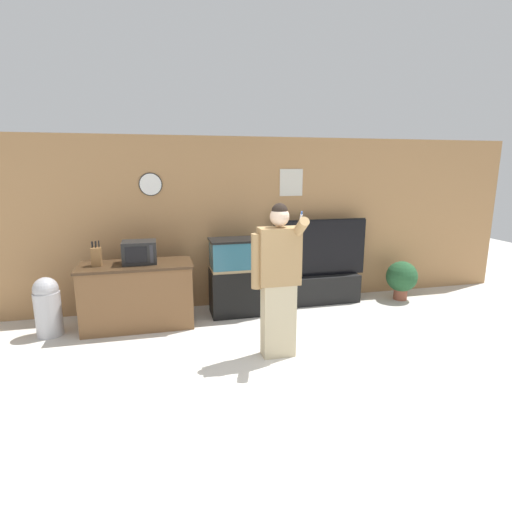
{
  "coord_description": "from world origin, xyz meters",
  "views": [
    {
      "loc": [
        -0.94,
        -3.0,
        2.15
      ],
      "look_at": [
        0.23,
        1.79,
        1.05
      ],
      "focal_mm": 28.0,
      "sensor_mm": 36.0,
      "label": 1
    }
  ],
  "objects_px": {
    "knife_block": "(96,256)",
    "aquarium_on_stand": "(238,277)",
    "counter_island": "(138,295)",
    "potted_plant": "(402,278)",
    "trash_bin": "(47,306)",
    "person_standing": "(278,279)",
    "microwave": "(140,252)",
    "tv_on_stand": "(319,278)"
  },
  "relations": [
    {
      "from": "microwave",
      "to": "person_standing",
      "type": "bearing_deg",
      "value": -40.83
    },
    {
      "from": "counter_island",
      "to": "person_standing",
      "type": "height_order",
      "value": "person_standing"
    },
    {
      "from": "counter_island",
      "to": "potted_plant",
      "type": "relative_size",
      "value": 2.32
    },
    {
      "from": "counter_island",
      "to": "person_standing",
      "type": "bearing_deg",
      "value": -39.18
    },
    {
      "from": "tv_on_stand",
      "to": "person_standing",
      "type": "bearing_deg",
      "value": -126.04
    },
    {
      "from": "knife_block",
      "to": "trash_bin",
      "type": "bearing_deg",
      "value": -174.72
    },
    {
      "from": "knife_block",
      "to": "aquarium_on_stand",
      "type": "relative_size",
      "value": 0.29
    },
    {
      "from": "trash_bin",
      "to": "potted_plant",
      "type": "bearing_deg",
      "value": 2.17
    },
    {
      "from": "knife_block",
      "to": "tv_on_stand",
      "type": "xyz_separation_m",
      "value": [
        3.29,
        0.34,
        -0.61
      ]
    },
    {
      "from": "tv_on_stand",
      "to": "microwave",
      "type": "bearing_deg",
      "value": -173.4
    },
    {
      "from": "person_standing",
      "to": "trash_bin",
      "type": "height_order",
      "value": "person_standing"
    },
    {
      "from": "counter_island",
      "to": "microwave",
      "type": "relative_size",
      "value": 3.37
    },
    {
      "from": "person_standing",
      "to": "potted_plant",
      "type": "height_order",
      "value": "person_standing"
    },
    {
      "from": "tv_on_stand",
      "to": "trash_bin",
      "type": "relative_size",
      "value": 1.98
    },
    {
      "from": "aquarium_on_stand",
      "to": "tv_on_stand",
      "type": "distance_m",
      "value": 1.4
    },
    {
      "from": "knife_block",
      "to": "trash_bin",
      "type": "relative_size",
      "value": 0.43
    },
    {
      "from": "microwave",
      "to": "aquarium_on_stand",
      "type": "relative_size",
      "value": 0.39
    },
    {
      "from": "tv_on_stand",
      "to": "trash_bin",
      "type": "bearing_deg",
      "value": -174.17
    },
    {
      "from": "aquarium_on_stand",
      "to": "trash_bin",
      "type": "distance_m",
      "value": 2.56
    },
    {
      "from": "counter_island",
      "to": "potted_plant",
      "type": "xyz_separation_m",
      "value": [
        4.17,
        0.15,
        -0.07
      ]
    },
    {
      "from": "trash_bin",
      "to": "person_standing",
      "type": "bearing_deg",
      "value": -24.66
    },
    {
      "from": "counter_island",
      "to": "aquarium_on_stand",
      "type": "relative_size",
      "value": 1.31
    },
    {
      "from": "person_standing",
      "to": "trash_bin",
      "type": "bearing_deg",
      "value": 155.34
    },
    {
      "from": "counter_island",
      "to": "trash_bin",
      "type": "height_order",
      "value": "counter_island"
    },
    {
      "from": "counter_island",
      "to": "microwave",
      "type": "distance_m",
      "value": 0.59
    },
    {
      "from": "tv_on_stand",
      "to": "person_standing",
      "type": "relative_size",
      "value": 0.87
    },
    {
      "from": "microwave",
      "to": "knife_block",
      "type": "bearing_deg",
      "value": -177.39
    },
    {
      "from": "microwave",
      "to": "trash_bin",
      "type": "height_order",
      "value": "microwave"
    },
    {
      "from": "counter_island",
      "to": "trash_bin",
      "type": "distance_m",
      "value": 1.12
    },
    {
      "from": "tv_on_stand",
      "to": "trash_bin",
      "type": "height_order",
      "value": "tv_on_stand"
    },
    {
      "from": "potted_plant",
      "to": "counter_island",
      "type": "bearing_deg",
      "value": -178.0
    },
    {
      "from": "microwave",
      "to": "tv_on_stand",
      "type": "height_order",
      "value": "tv_on_stand"
    },
    {
      "from": "counter_island",
      "to": "trash_bin",
      "type": "bearing_deg",
      "value": -177.2
    },
    {
      "from": "knife_block",
      "to": "counter_island",
      "type": "bearing_deg",
      "value": -0.45
    },
    {
      "from": "person_standing",
      "to": "knife_block",
      "type": "bearing_deg",
      "value": 147.92
    },
    {
      "from": "potted_plant",
      "to": "trash_bin",
      "type": "xyz_separation_m",
      "value": [
        -5.29,
        -0.2,
        0.03
      ]
    },
    {
      "from": "person_standing",
      "to": "counter_island",
      "type": "bearing_deg",
      "value": 140.82
    },
    {
      "from": "aquarium_on_stand",
      "to": "trash_bin",
      "type": "bearing_deg",
      "value": -175.6
    },
    {
      "from": "potted_plant",
      "to": "tv_on_stand",
      "type": "bearing_deg",
      "value": 171.67
    },
    {
      "from": "microwave",
      "to": "potted_plant",
      "type": "distance_m",
      "value": 4.17
    },
    {
      "from": "knife_block",
      "to": "tv_on_stand",
      "type": "height_order",
      "value": "tv_on_stand"
    },
    {
      "from": "counter_island",
      "to": "person_standing",
      "type": "relative_size",
      "value": 0.84
    }
  ]
}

